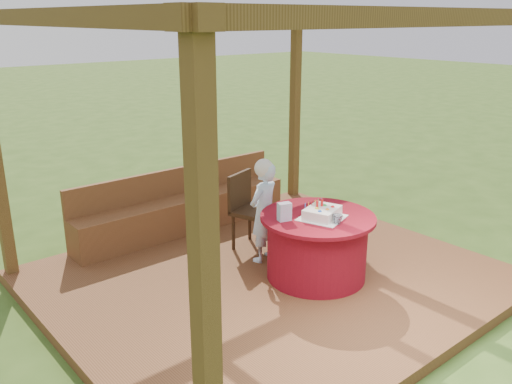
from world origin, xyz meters
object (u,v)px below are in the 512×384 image
Objects in this scene: bench at (184,210)px; elderly_woman at (264,210)px; gift_bag at (284,212)px; table at (317,246)px; drinking_glass at (337,219)px; birthday_cake at (322,213)px; chair at (249,206)px.

bench is 2.52× the size of elderly_woman.
elderly_woman is 0.64m from gift_bag.
table is 0.58m from gift_bag.
drinking_glass is at bearing -34.98° from gift_bag.
elderly_woman is 1.00m from drinking_glass.
chair is at bearing 90.62° from birthday_cake.
gift_bag is (-0.22, -0.57, 0.18)m from elderly_woman.
elderly_woman is at bearing 102.06° from table.
gift_bag reaches higher than table.
chair reaches higher than gift_bag.
elderly_woman reaches higher than drinking_glass.
table is at bearing -80.51° from bench.
bench is at bearing 98.18° from elderly_woman.
birthday_cake is at bearing -80.66° from elderly_woman.
birthday_cake reaches higher than table.
chair reaches higher than bench.
elderly_woman is 11.53× the size of drinking_glass.
chair is 0.76× the size of elderly_woman.
bench reaches higher than drinking_glass.
bench is 1.42m from elderly_woman.
birthday_cake is 0.40m from gift_bag.
bench is at bearing 105.36° from gift_bag.
table is 1.10m from chair.
gift_bag reaches higher than bench.
table is 11.63× the size of drinking_glass.
elderly_woman is 6.41× the size of gift_bag.
bench is at bearing 97.67° from drinking_glass.
table is 1.01× the size of elderly_woman.
birthday_cake is (0.32, -2.14, 0.49)m from bench.
gift_bag is at bearing -110.76° from elderly_woman.
drinking_glass is at bearing -91.85° from birthday_cake.
elderly_woman is (-0.15, 0.69, 0.25)m from table.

